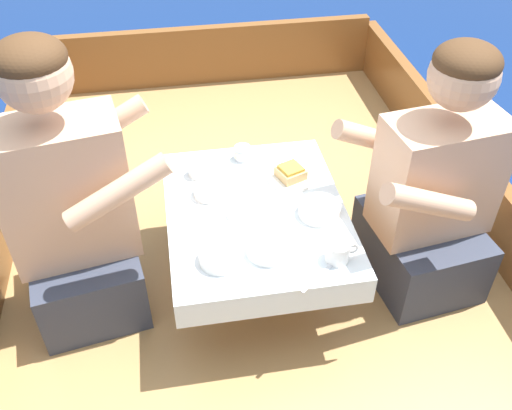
{
  "coord_description": "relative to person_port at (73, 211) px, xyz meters",
  "views": [
    {
      "loc": [
        -0.25,
        -1.45,
        1.98
      ],
      "look_at": [
        0.0,
        0.04,
        0.71
      ],
      "focal_mm": 40.0,
      "sensor_mm": 36.0,
      "label": 1
    }
  ],
  "objects": [
    {
      "name": "person_starboard",
      "position": [
        1.22,
        -0.09,
        -0.03
      ],
      "size": [
        0.56,
        0.5,
        0.96
      ],
      "rotation": [
        0.0,
        0.0,
        3.28
      ],
      "color": "#333847",
      "rests_on": "boat_deck"
    },
    {
      "name": "utensil_spoon_center",
      "position": [
        0.77,
        -0.34,
        -0.07
      ],
      "size": [
        0.14,
        0.12,
        0.01
      ],
      "rotation": [
        0.0,
        0.0,
        0.68
      ],
      "color": "silver",
      "rests_on": "cockpit_table"
    },
    {
      "name": "coffee_cup_port",
      "position": [
        0.43,
        0.22,
        -0.04
      ],
      "size": [
        0.1,
        0.07,
        0.05
      ],
      "color": "white",
      "rests_on": "cockpit_table"
    },
    {
      "name": "bowl_starboard_near",
      "position": [
        0.82,
        -0.07,
        -0.05
      ],
      "size": [
        0.14,
        0.14,
        0.04
      ],
      "color": "white",
      "rests_on": "cockpit_table"
    },
    {
      "name": "sandwich",
      "position": [
        0.77,
        0.13,
        -0.04
      ],
      "size": [
        0.12,
        0.12,
        0.05
      ],
      "rotation": [
        0.0,
        0.0,
        0.38
      ],
      "color": "tan",
      "rests_on": "plate_sandwich"
    },
    {
      "name": "bowl_center_far",
      "position": [
        0.46,
        0.09,
        -0.05
      ],
      "size": [
        0.11,
        0.11,
        0.04
      ],
      "color": "white",
      "rests_on": "cockpit_table"
    },
    {
      "name": "bow_coaming",
      "position": [
        0.61,
        1.62,
        -0.26
      ],
      "size": [
        1.9,
        0.06,
        0.34
      ],
      "primitive_type": "cube",
      "color": "brown",
      "rests_on": "boat_deck"
    },
    {
      "name": "cockpit_table",
      "position": [
        0.61,
        -0.01,
        -0.11
      ],
      "size": [
        0.62,
        0.78,
        0.36
      ],
      "color": "#B2B2B7",
      "rests_on": "boat_deck"
    },
    {
      "name": "bowl_port_far",
      "position": [
        0.62,
        -0.22,
        -0.05
      ],
      "size": [
        0.15,
        0.15,
        0.04
      ],
      "color": "white",
      "rests_on": "cockpit_table"
    },
    {
      "name": "gunwale_starboard",
      "position": [
        1.59,
        -0.05,
        -0.28
      ],
      "size": [
        0.06,
        3.4,
        0.29
      ],
      "primitive_type": "cube",
      "color": "brown",
      "rests_on": "boat_deck"
    },
    {
      "name": "person_port",
      "position": [
        0.0,
        0.0,
        0.0
      ],
      "size": [
        0.57,
        0.51,
        1.03
      ],
      "rotation": [
        0.0,
        0.0,
        0.17
      ],
      "color": "#333847",
      "rests_on": "boat_deck"
    },
    {
      "name": "ground_plane",
      "position": [
        0.61,
        -0.05,
        -0.76
      ],
      "size": [
        60.0,
        60.0,
        0.0
      ],
      "primitive_type": "plane",
      "color": "navy"
    },
    {
      "name": "bowl_port_near",
      "position": [
        0.46,
        -0.24,
        -0.05
      ],
      "size": [
        0.14,
        0.14,
        0.04
      ],
      "color": "white",
      "rests_on": "cockpit_table"
    },
    {
      "name": "plate_bread",
      "position": [
        0.59,
        -0.02,
        -0.06
      ],
      "size": [
        0.17,
        0.17,
        0.01
      ],
      "color": "white",
      "rests_on": "cockpit_table"
    },
    {
      "name": "boat_deck",
      "position": [
        0.61,
        -0.05,
        -0.59
      ],
      "size": [
        2.02,
        3.4,
        0.33
      ],
      "primitive_type": "cube",
      "color": "#A87F4C",
      "rests_on": "ground_plane"
    },
    {
      "name": "utensil_knife_starboard",
      "position": [
        0.66,
        -0.34,
        -0.07
      ],
      "size": [
        0.17,
        0.03,
        0.0
      ],
      "rotation": [
        0.0,
        0.0,
        0.08
      ],
      "color": "silver",
      "rests_on": "cockpit_table"
    },
    {
      "name": "tin_can",
      "position": [
        0.61,
        0.29,
        -0.04
      ],
      "size": [
        0.07,
        0.07,
        0.05
      ],
      "color": "silver",
      "rests_on": "cockpit_table"
    },
    {
      "name": "utensil_knife_port",
      "position": [
        0.68,
        0.28,
        -0.07
      ],
      "size": [
        0.16,
        0.08,
        0.0
      ],
      "rotation": [
        0.0,
        0.0,
        2.7
      ],
      "color": "silver",
      "rests_on": "cockpit_table"
    },
    {
      "name": "plate_sandwich",
      "position": [
        0.77,
        0.13,
        -0.06
      ],
      "size": [
        0.17,
        0.17,
        0.01
      ],
      "color": "white",
      "rests_on": "cockpit_table"
    },
    {
      "name": "coffee_cup_starboard",
      "position": [
        0.82,
        -0.3,
        -0.03
      ],
      "size": [
        0.1,
        0.08,
        0.07
      ],
      "color": "white",
      "rests_on": "cockpit_table"
    }
  ]
}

